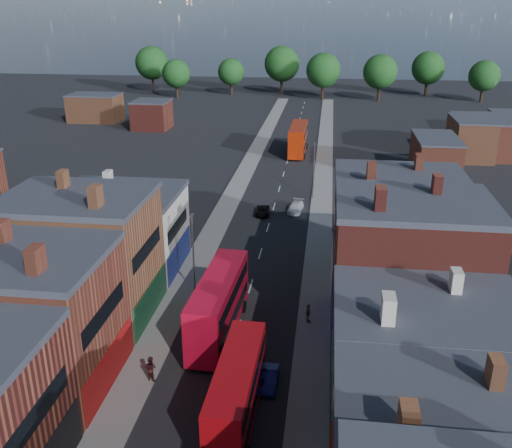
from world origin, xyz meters
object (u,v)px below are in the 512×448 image
(bus_2, at_px, (298,139))
(car_1, at_px, (269,379))
(bus_1, at_px, (237,391))
(car_3, at_px, (296,207))
(ped_1, at_px, (151,368))
(bus_0, at_px, (219,304))
(ped_3, at_px, (308,313))
(car_2, at_px, (263,211))

(bus_2, xyz_separation_m, car_1, (2.00, -69.34, -2.30))
(bus_1, relative_size, car_3, 2.50)
(ped_1, bearing_deg, bus_1, 172.15)
(car_3, bearing_deg, bus_1, -84.71)
(bus_0, bearing_deg, ped_1, -115.32)
(bus_0, bearing_deg, ped_3, 21.58)
(car_3, distance_m, ped_1, 39.22)
(car_3, bearing_deg, car_2, -150.10)
(bus_2, distance_m, car_1, 69.41)
(bus_2, distance_m, car_3, 31.73)
(bus_1, distance_m, ped_3, 13.98)
(car_1, bearing_deg, bus_2, 92.19)
(bus_1, distance_m, car_1, 4.88)
(ped_1, relative_size, ped_3, 1.12)
(ped_3, bearing_deg, car_3, 8.18)
(bus_0, distance_m, bus_2, 62.84)
(bus_2, distance_m, ped_3, 60.41)
(car_1, relative_size, ped_1, 1.74)
(bus_2, height_order, ped_3, bus_2)
(ped_1, distance_m, ped_3, 14.86)
(bus_1, distance_m, car_3, 41.92)
(bus_2, bearing_deg, ped_3, -85.01)
(car_2, xyz_separation_m, car_3, (4.29, 1.80, 0.09))
(car_2, relative_size, car_3, 0.90)
(car_2, xyz_separation_m, ped_1, (-4.10, -36.51, 0.56))
(car_1, height_order, car_3, car_3)
(bus_1, xyz_separation_m, car_1, (1.75, 4.13, -1.93))
(car_1, distance_m, ped_1, 8.84)
(bus_0, height_order, bus_1, bus_0)
(car_1, bearing_deg, car_3, 91.16)
(bus_0, xyz_separation_m, ped_1, (-3.80, -7.16, -1.70))
(bus_2, relative_size, ped_1, 6.33)
(bus_1, distance_m, ped_1, 8.01)
(car_3, relative_size, ped_3, 2.46)
(bus_1, bearing_deg, car_3, 89.18)
(car_2, distance_m, ped_1, 36.74)
(bus_0, relative_size, ped_1, 6.22)
(car_3, xyz_separation_m, ped_1, (-8.39, -38.31, 0.47))
(bus_2, relative_size, car_2, 3.19)
(bus_2, distance_m, car_2, 33.60)
(car_2, bearing_deg, bus_0, -93.74)
(car_1, height_order, car_2, car_1)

